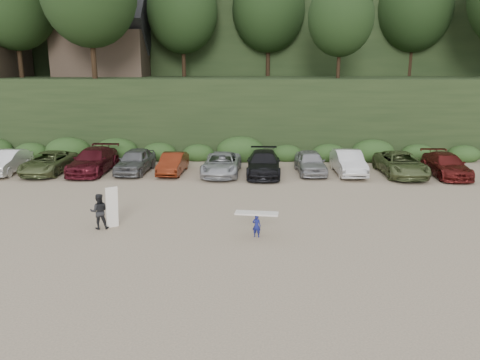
{
  "coord_description": "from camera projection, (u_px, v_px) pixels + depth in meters",
  "views": [
    {
      "loc": [
        1.48,
        -20.43,
        7.15
      ],
      "look_at": [
        0.97,
        3.0,
        1.3
      ],
      "focal_mm": 35.0,
      "sensor_mm": 36.0,
      "label": 1
    }
  ],
  "objects": [
    {
      "name": "adult_surfer",
      "position": [
        100.0,
        211.0,
        20.66
      ],
      "size": [
        1.29,
        0.77,
        1.9
      ],
      "color": "black",
      "rests_on": "ground"
    },
    {
      "name": "parked_cars",
      "position": [
        205.0,
        163.0,
        31.04
      ],
      "size": [
        34.44,
        5.99,
        1.61
      ],
      "color": "#98989C",
      "rests_on": "ground"
    },
    {
      "name": "hillside_backdrop",
      "position": [
        236.0,
        27.0,
        53.72
      ],
      "size": [
        90.0,
        41.5,
        28.0
      ],
      "color": "black",
      "rests_on": "ground"
    },
    {
      "name": "child_surfer",
      "position": [
        257.0,
        220.0,
        19.66
      ],
      "size": [
        1.86,
        0.72,
        1.09
      ],
      "color": "navy",
      "rests_on": "ground"
    },
    {
      "name": "ground",
      "position": [
        218.0,
        223.0,
        21.58
      ],
      "size": [
        120.0,
        120.0,
        0.0
      ],
      "primitive_type": "plane",
      "color": "tan",
      "rests_on": "ground"
    }
  ]
}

